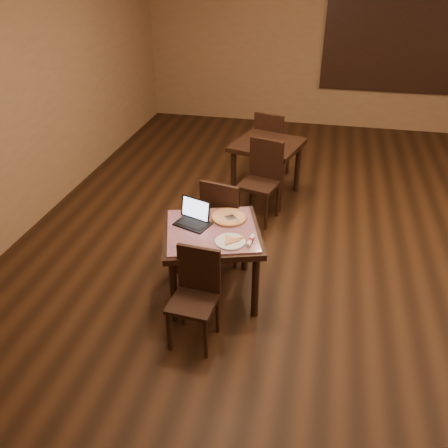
% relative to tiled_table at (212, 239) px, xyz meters
% --- Properties ---
extents(ground, '(10.00, 10.00, 0.00)m').
position_rel_tiled_table_xyz_m(ground, '(1.44, 0.60, -0.66)').
color(ground, black).
rests_on(ground, ground).
extents(wall_back, '(8.00, 0.02, 3.00)m').
position_rel_tiled_table_xyz_m(wall_back, '(1.44, 5.60, 0.84)').
color(wall_back, '#8A6446').
rests_on(wall_back, ground).
extents(mural, '(2.34, 0.05, 1.64)m').
position_rel_tiled_table_xyz_m(mural, '(1.94, 5.57, 0.89)').
color(mural, '#275392').
rests_on(mural, wall_back).
extents(tiled_table, '(1.15, 1.15, 0.76)m').
position_rel_tiled_table_xyz_m(tiled_table, '(0.00, 0.00, 0.00)').
color(tiled_table, black).
rests_on(tiled_table, ground).
extents(chair_main_near, '(0.42, 0.42, 0.90)m').
position_rel_tiled_table_xyz_m(chair_main_near, '(0.01, -0.62, -0.15)').
color(chair_main_near, black).
rests_on(chair_main_near, ground).
extents(chair_main_far, '(0.52, 0.52, 1.00)m').
position_rel_tiled_table_xyz_m(chair_main_far, '(-0.02, 0.61, -0.09)').
color(chair_main_far, black).
rests_on(chair_main_far, ground).
extents(laptop, '(0.38, 0.35, 0.22)m').
position_rel_tiled_table_xyz_m(laptop, '(-0.20, 0.10, 0.16)').
color(laptop, black).
rests_on(laptop, tiled_table).
extents(plate, '(0.28, 0.28, 0.02)m').
position_rel_tiled_table_xyz_m(plate, '(0.22, -0.18, 0.11)').
color(plate, white).
rests_on(plate, tiled_table).
extents(pizza_slice, '(0.27, 0.27, 0.02)m').
position_rel_tiled_table_xyz_m(pizza_slice, '(0.22, -0.18, 0.13)').
color(pizza_slice, beige).
rests_on(pizza_slice, plate).
extents(pizza_pan, '(0.34, 0.34, 0.01)m').
position_rel_tiled_table_xyz_m(pizza_pan, '(0.12, 0.24, 0.11)').
color(pizza_pan, silver).
rests_on(pizza_pan, tiled_table).
extents(pizza_whole, '(0.35, 0.35, 0.02)m').
position_rel_tiled_table_xyz_m(pizza_whole, '(0.12, 0.24, 0.12)').
color(pizza_whole, beige).
rests_on(pizza_whole, pizza_pan).
extents(spatula, '(0.22, 0.23, 0.01)m').
position_rel_tiled_table_xyz_m(spatula, '(0.14, 0.22, 0.13)').
color(spatula, silver).
rests_on(spatula, pizza_whole).
extents(napkin_roll, '(0.06, 0.19, 0.04)m').
position_rel_tiled_table_xyz_m(napkin_roll, '(0.40, -0.14, 0.12)').
color(napkin_roll, white).
rests_on(napkin_roll, tiled_table).
extents(other_table_b, '(1.04, 1.04, 0.80)m').
position_rel_tiled_table_xyz_m(other_table_b, '(0.22, 2.30, 0.00)').
color(other_table_b, black).
rests_on(other_table_b, ground).
extents(other_table_b_chair_near, '(0.55, 0.55, 1.03)m').
position_rel_tiled_table_xyz_m(other_table_b_chair_near, '(0.24, 1.70, -0.08)').
color(other_table_b_chair_near, black).
rests_on(other_table_b_chair_near, ground).
extents(other_table_b_chair_far, '(0.55, 0.55, 1.03)m').
position_rel_tiled_table_xyz_m(other_table_b_chair_far, '(0.20, 2.90, -0.08)').
color(other_table_b_chair_far, black).
rests_on(other_table_b_chair_far, ground).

